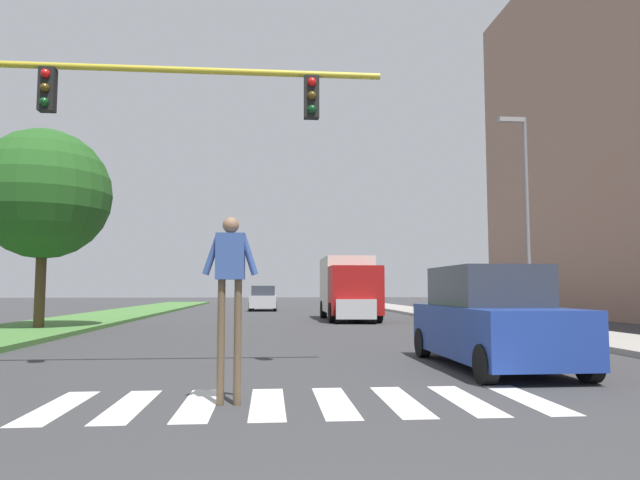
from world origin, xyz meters
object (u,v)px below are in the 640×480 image
at_px(tree_far, 44,194).
at_px(pedestrian_performer, 230,279).
at_px(sedan_midblock, 354,304).
at_px(sedan_distant, 263,299).
at_px(street_lamp_right, 524,202).
at_px(suv_crossing, 491,319).
at_px(truck_box_delivery, 348,286).
at_px(traffic_light_gantry, 43,130).

height_order(tree_far, pedestrian_performer, tree_far).
xyz_separation_m(sedan_midblock, sedan_distant, (-4.34, 14.03, -0.01)).
bearing_deg(street_lamp_right, suv_crossing, -118.97).
bearing_deg(tree_far, sedan_distant, 68.10).
bearing_deg(tree_far, sedan_midblock, 23.46).
bearing_deg(pedestrian_performer, suv_crossing, 33.38).
bearing_deg(sedan_midblock, pedestrian_performer, -103.33).
xyz_separation_m(suv_crossing, sedan_midblock, (-0.38, 15.62, -0.12)).
distance_m(pedestrian_performer, suv_crossing, 5.84).
xyz_separation_m(sedan_distant, truck_box_delivery, (4.29, -12.62, 0.84)).
distance_m(sedan_midblock, truck_box_delivery, 1.63).
xyz_separation_m(traffic_light_gantry, suv_crossing, (8.37, 0.51, -3.42)).
distance_m(traffic_light_gantry, pedestrian_performer, 5.19).
relative_size(tree_far, sedan_distant, 1.65).
distance_m(pedestrian_performer, truck_box_delivery, 20.69).
bearing_deg(sedan_distant, pedestrian_performer, -90.20).
bearing_deg(suv_crossing, traffic_light_gantry, -176.54).
xyz_separation_m(traffic_light_gantry, sedan_midblock, (7.98, 16.12, -3.54)).
bearing_deg(sedan_distant, street_lamp_right, -66.13).
bearing_deg(street_lamp_right, sedan_distant, 113.87).
xyz_separation_m(traffic_light_gantry, truck_box_delivery, (7.93, 17.53, -2.72)).
height_order(pedestrian_performer, suv_crossing, pedestrian_performer).
bearing_deg(suv_crossing, street_lamp_right, 61.03).
xyz_separation_m(tree_far, sedan_distant, (7.75, 19.28, -4.14)).
bearing_deg(truck_box_delivery, sedan_distant, 108.75).
relative_size(traffic_light_gantry, pedestrian_performer, 3.52).
height_order(street_lamp_right, suv_crossing, street_lamp_right).
distance_m(street_lamp_right, truck_box_delivery, 10.43).
bearing_deg(tree_far, pedestrian_performer, -60.61).
relative_size(street_lamp_right, sedan_distant, 1.73).
bearing_deg(truck_box_delivery, street_lamp_right, -59.31).
height_order(street_lamp_right, truck_box_delivery, street_lamp_right).
bearing_deg(street_lamp_right, truck_box_delivery, 120.69).
bearing_deg(pedestrian_performer, truck_box_delivery, 77.73).
height_order(pedestrian_performer, sedan_distant, pedestrian_performer).
relative_size(tree_far, street_lamp_right, 0.95).
height_order(traffic_light_gantry, truck_box_delivery, traffic_light_gantry).
distance_m(tree_far, suv_crossing, 16.71).
relative_size(sedan_distant, truck_box_delivery, 0.70).
xyz_separation_m(tree_far, street_lamp_right, (17.14, -1.95, -0.34)).
distance_m(tree_far, truck_box_delivery, 14.14).
height_order(pedestrian_performer, sedan_midblock, pedestrian_performer).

